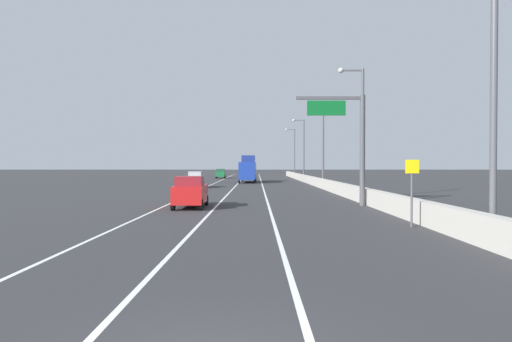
{
  "coord_description": "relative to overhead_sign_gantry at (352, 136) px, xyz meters",
  "views": [
    {
      "loc": [
        0.65,
        -5.43,
        2.79
      ],
      "look_at": [
        0.62,
        47.1,
        1.98
      ],
      "focal_mm": 29.64,
      "sensor_mm": 36.0,
      "label": 1
    }
  ],
  "objects": [
    {
      "name": "box_truck",
      "position": [
        -7.74,
        37.23,
        -2.79
      ],
      "size": [
        2.64,
        8.84,
        4.24
      ],
      "color": "navy",
      "rests_on": "ground_plane"
    },
    {
      "name": "lane_stripe_center",
      "position": [
        -9.13,
        31.82,
        -4.73
      ],
      "size": [
        0.16,
        130.0,
        0.0
      ],
      "primitive_type": "cube",
      "color": "silver",
      "rests_on": "ground_plane"
    },
    {
      "name": "lamp_post_right_near",
      "position": [
        1.78,
        -13.5,
        1.39
      ],
      "size": [
        2.14,
        0.44,
        10.71
      ],
      "color": "#4C4C51",
      "rests_on": "ground_plane"
    },
    {
      "name": "lamp_post_right_fourth",
      "position": [
        1.62,
        45.09,
        1.39
      ],
      "size": [
        2.14,
        0.44,
        10.71
      ],
      "color": "#4C4C51",
      "rests_on": "ground_plane"
    },
    {
      "name": "lamp_post_right_fifth",
      "position": [
        1.78,
        64.62,
        1.39
      ],
      "size": [
        2.14,
        0.44,
        10.71
      ],
      "color": "#4C4C51",
      "rests_on": "ground_plane"
    },
    {
      "name": "car_green_1",
      "position": [
        -13.66,
        56.95,
        -3.78
      ],
      "size": [
        1.89,
        4.37,
        1.91
      ],
      "color": "#196033",
      "rests_on": "ground_plane"
    },
    {
      "name": "car_white_0",
      "position": [
        -13.72,
        22.01,
        -3.75
      ],
      "size": [
        1.93,
        4.3,
        1.96
      ],
      "color": "white",
      "rests_on": "ground_plane"
    },
    {
      "name": "jersey_barrier_right",
      "position": [
        1.34,
        16.82,
        -4.18
      ],
      "size": [
        0.6,
        120.0,
        1.1
      ],
      "primitive_type": "cube",
      "color": "#B2ADA3",
      "rests_on": "ground_plane"
    },
    {
      "name": "speed_advisory_sign",
      "position": [
        0.44,
        -9.9,
        -2.96
      ],
      "size": [
        0.6,
        0.11,
        3.0
      ],
      "color": "#4C4C51",
      "rests_on": "ground_plane"
    },
    {
      "name": "lane_stripe_left",
      "position": [
        -12.63,
        31.82,
        -4.73
      ],
      "size": [
        0.16,
        130.0,
        0.0
      ],
      "primitive_type": "cube",
      "color": "silver",
      "rests_on": "ground_plane"
    },
    {
      "name": "lamp_post_right_second",
      "position": [
        2.02,
        6.03,
        1.39
      ],
      "size": [
        2.14,
        0.44,
        10.71
      ],
      "color": "#4C4C51",
      "rests_on": "ground_plane"
    },
    {
      "name": "ground_plane",
      "position": [
        -7.13,
        40.82,
        -4.73
      ],
      "size": [
        320.0,
        320.0,
        0.0
      ],
      "primitive_type": "plane",
      "color": "#2D2D30"
    },
    {
      "name": "overhead_sign_gantry",
      "position": [
        0.0,
        0.0,
        0.0
      ],
      "size": [
        4.68,
        0.36,
        7.5
      ],
      "color": "#47474C",
      "rests_on": "ground_plane"
    },
    {
      "name": "lamp_post_right_third",
      "position": [
        1.89,
        25.56,
        1.39
      ],
      "size": [
        2.14,
        0.44,
        10.71
      ],
      "color": "#4C4C51",
      "rests_on": "ground_plane"
    },
    {
      "name": "lane_stripe_right",
      "position": [
        -5.63,
        31.82,
        -4.73
      ],
      "size": [
        0.16,
        130.0,
        0.0
      ],
      "primitive_type": "cube",
      "color": "silver",
      "rests_on": "ground_plane"
    },
    {
      "name": "car_red_2",
      "position": [
        -10.7,
        -1.46,
        -3.71
      ],
      "size": [
        2.0,
        4.26,
        2.05
      ],
      "color": "red",
      "rests_on": "ground_plane"
    }
  ]
}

